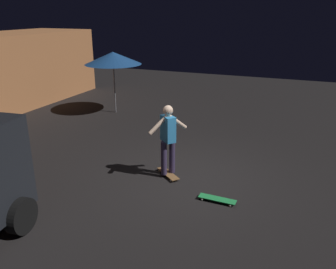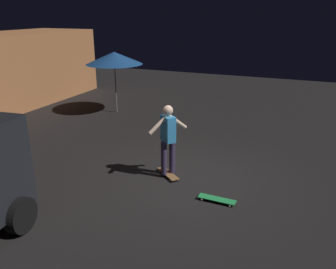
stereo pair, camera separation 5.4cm
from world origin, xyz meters
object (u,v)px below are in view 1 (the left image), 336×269
patio_umbrella (113,58)px  skateboard_spare (217,199)px  skater (168,135)px  skateboard_ridden (168,174)px

patio_umbrella → skateboard_spare: patio_umbrella is taller
patio_umbrella → skater: bearing=-137.5°
patio_umbrella → skater: patio_umbrella is taller
patio_umbrella → skater: (-4.33, -3.97, -1.04)m
skateboard_spare → skateboard_ridden: bearing=62.8°
skateboard_ridden → skater: size_ratio=0.44×
skateboard_ridden → skateboard_spare: 1.57m
patio_umbrella → skateboard_spare: bearing=-133.2°
skateboard_ridden → patio_umbrella: bearing=42.5°
patio_umbrella → skateboard_ridden: (-4.33, -3.97, -2.02)m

